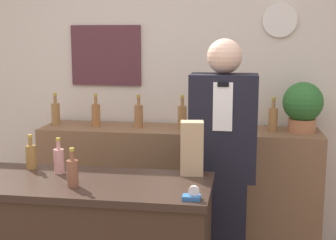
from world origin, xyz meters
The scene contains 15 objects.
back_wall centered at (0.00, 2.00, 1.35)m, with size 5.20×0.09×2.70m.
back_shelf centered at (0.10, 1.70, 0.50)m, with size 2.24×0.47×1.00m.
shopkeeper centered at (0.48, 1.06, 0.86)m, with size 0.43×0.27×1.72m.
potted_plant centered at (1.06, 1.70, 1.21)m, with size 0.31×0.31×0.39m.
paper_bag centered at (0.32, 0.68, 1.08)m, with size 0.14×0.12×0.32m.
tape_dispenser centered at (0.37, 0.24, 0.95)m, with size 0.09×0.06×0.07m.
counter_bottle_1 centered at (-0.66, 0.64, 1.01)m, with size 0.06×0.06×0.21m.
counter_bottle_2 centered at (-0.46, 0.58, 1.01)m, with size 0.06×0.06×0.21m.
counter_bottle_3 centered at (-0.29, 0.35, 1.01)m, with size 0.06×0.06×0.21m.
shelf_bottle_0 centered at (-0.94, 1.70, 1.10)m, with size 0.07×0.07×0.27m.
shelf_bottle_1 centered at (-0.58, 1.68, 1.10)m, with size 0.07×0.07×0.27m.
shelf_bottle_2 centered at (-0.23, 1.70, 1.10)m, with size 0.07×0.07×0.27m.
shelf_bottle_3 centered at (0.13, 1.71, 1.10)m, with size 0.07×0.07×0.27m.
shelf_bottle_4 centered at (0.49, 1.70, 1.10)m, with size 0.07×0.07×0.27m.
shelf_bottle_5 centered at (0.84, 1.70, 1.10)m, with size 0.07×0.07×0.27m.
Camera 1 is at (0.60, -1.96, 1.71)m, focal length 50.00 mm.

